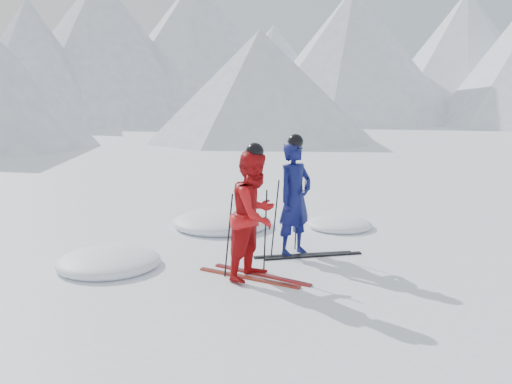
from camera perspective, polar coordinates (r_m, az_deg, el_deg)
ground at (r=10.03m, az=10.60°, el=-5.52°), size 160.00×160.00×0.00m
mountain_range at (r=44.09m, az=-18.74°, el=14.88°), size 106.15×62.94×15.53m
skier_blue at (r=9.12m, az=4.11°, el=-0.67°), size 0.77×0.56×1.94m
skier_red at (r=7.93m, az=-0.13°, el=-2.44°), size 1.13×1.02×1.90m
pole_blue_left at (r=9.12m, az=2.02°, el=-2.72°), size 0.13×0.09×1.29m
pole_blue_right at (r=9.53m, az=4.31°, el=-2.19°), size 0.13×0.08×1.29m
pole_red_left at (r=8.04m, az=-2.91°, el=-4.59°), size 0.13×0.10×1.26m
pole_red_right at (r=8.29m, az=0.99°, el=-4.14°), size 0.13×0.09×1.27m
ski_worn_left at (r=8.12m, az=-0.83°, el=-9.01°), size 0.80×1.58×0.03m
ski_worn_right at (r=8.25m, az=0.57°, el=-8.69°), size 0.69×1.62×0.03m
ski_loose_a at (r=9.27m, az=4.98°, el=-6.60°), size 1.59×0.78×0.03m
ski_loose_b at (r=9.22m, az=6.07°, el=-6.70°), size 1.61×0.73×0.03m
snow_lumps at (r=10.49m, az=-4.41°, el=-4.67°), size 6.29×3.13×0.44m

